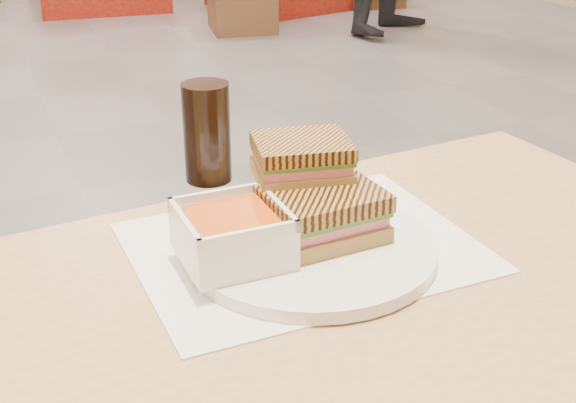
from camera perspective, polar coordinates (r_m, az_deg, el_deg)
name	(u,v)px	position (r m, az deg, el deg)	size (l,w,h in m)	color
tray_liner	(303,247)	(0.90, 1.14, -3.35)	(0.39, 0.31, 0.00)	white
plate	(311,249)	(0.88, 1.69, -3.51)	(0.28, 0.28, 0.02)	white
soup_bowl	(233,236)	(0.84, -4.07, -2.56)	(0.11, 0.11, 0.06)	white
panini_lower	(321,213)	(0.88, 2.47, -0.85)	(0.14, 0.12, 0.06)	olive
panini_upper	(302,159)	(0.91, 1.02, 3.12)	(0.12, 0.11, 0.05)	olive
cola_glass	(207,133)	(1.06, -5.96, 5.04)	(0.06, 0.06, 0.14)	black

